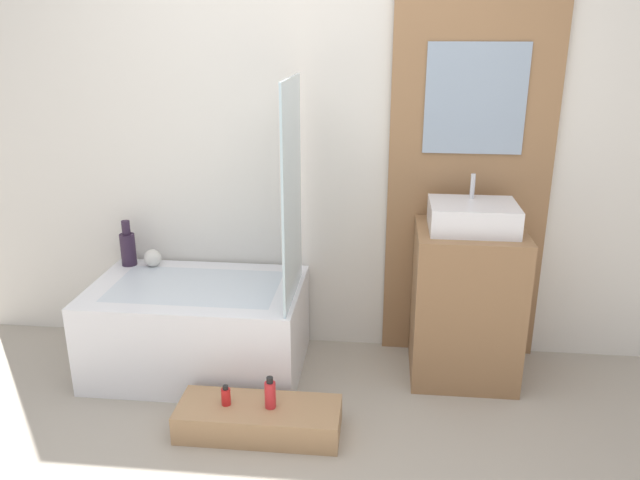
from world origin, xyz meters
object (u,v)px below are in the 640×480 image
object	(u,v)px
wooden_step_bench	(259,419)
vase_tall_dark	(128,247)
vase_round_light	(153,258)
sink	(473,217)
bottle_soap_secondary	(270,394)
bathtub	(198,327)
bottle_soap_primary	(226,396)

from	to	relation	value
wooden_step_bench	vase_tall_dark	bearing A→B (deg)	138.34
vase_tall_dark	vase_round_light	bearing A→B (deg)	-2.84
sink	bottle_soap_secondary	world-z (taller)	sink
bathtub	vase_tall_dark	distance (m)	0.66
wooden_step_bench	bottle_soap_primary	xyz separation A→B (m)	(-0.15, -0.00, 0.12)
wooden_step_bench	vase_round_light	distance (m)	1.23
bottle_soap_secondary	bathtub	bearing A→B (deg)	132.30
bathtub	wooden_step_bench	distance (m)	0.73
wooden_step_bench	bottle_soap_secondary	world-z (taller)	bottle_soap_secondary
bottle_soap_primary	bottle_soap_secondary	bearing A→B (deg)	0.00
sink	vase_tall_dark	bearing A→B (deg)	174.86
bottle_soap_secondary	wooden_step_bench	bearing A→B (deg)	-180.00
bathtub	vase_round_light	world-z (taller)	vase_round_light
bathtub	sink	size ratio (longest dim) A/B	2.60
bathtub	bottle_soap_primary	world-z (taller)	bathtub
vase_tall_dark	bottle_soap_primary	bearing A→B (deg)	-46.86
bathtub	bottle_soap_primary	size ratio (longest dim) A/B	11.48
wooden_step_bench	vase_round_light	xyz separation A→B (m)	(-0.78, 0.82, 0.48)
vase_tall_dark	vase_round_light	xyz separation A→B (m)	(0.15, -0.01, -0.06)
vase_tall_dark	vase_round_light	world-z (taller)	vase_tall_dark
vase_round_light	vase_tall_dark	bearing A→B (deg)	177.16
vase_round_light	bottle_soap_primary	world-z (taller)	vase_round_light
vase_tall_dark	sink	bearing A→B (deg)	-5.14
vase_tall_dark	bathtub	bearing A→B (deg)	-29.39
sink	vase_tall_dark	xyz separation A→B (m)	(-1.94, 0.17, -0.30)
vase_tall_dark	bottle_soap_primary	distance (m)	1.21
bottle_soap_primary	bottle_soap_secondary	size ratio (longest dim) A/B	0.63
wooden_step_bench	sink	size ratio (longest dim) A/B	1.75
bottle_soap_primary	wooden_step_bench	bearing A→B (deg)	0.00
sink	vase_round_light	world-z (taller)	sink
wooden_step_bench	vase_round_light	size ratio (longest dim) A/B	7.57
sink	vase_round_light	xyz separation A→B (m)	(-1.79, 0.17, -0.36)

